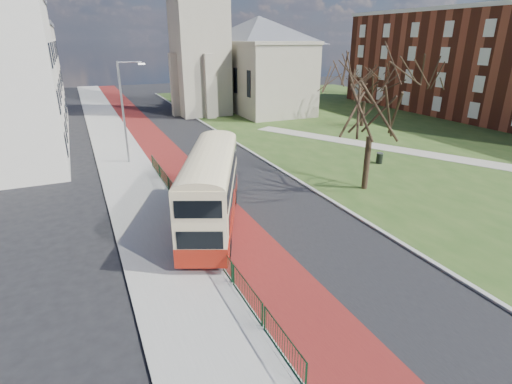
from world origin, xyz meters
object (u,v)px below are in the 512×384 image
bus (211,187)px  streetlamp (125,108)px  winter_tree_near (374,92)px  litter_bin (380,158)px  winter_tree_far (366,81)px

bus → streetlamp: bearing=123.3°
winter_tree_near → streetlamp: bearing=137.0°
streetlamp → litter_bin: 21.08m
winter_tree_near → winter_tree_far: bearing=52.5°
bus → winter_tree_far: size_ratio=1.36×
winter_tree_far → litter_bin: 16.09m
bus → winter_tree_far: 31.12m
streetlamp → bus: (2.40, -14.39, -2.21)m
winter_tree_near → winter_tree_far: 21.78m
streetlamp → winter_tree_far: 27.46m
streetlamp → litter_bin: (18.78, -8.65, -4.11)m
winter_tree_far → winter_tree_near: bearing=-127.5°
bus → litter_bin: size_ratio=11.31×
streetlamp → winter_tree_near: 19.06m
bus → litter_bin: (16.38, 5.74, -1.89)m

